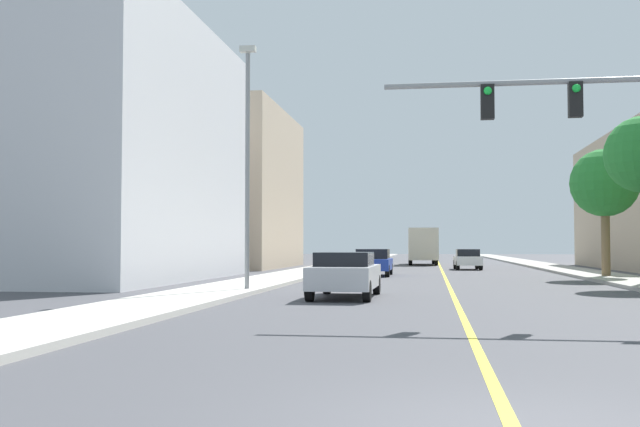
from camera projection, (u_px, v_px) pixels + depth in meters
name	position (u px, v px, depth m)	size (l,w,h in m)	color
ground	(442.00, 271.00, 47.97)	(192.00, 192.00, 0.00)	#47474C
sidewalk_left	(320.00, 269.00, 49.15)	(2.92, 168.00, 0.15)	beige
sidewalk_right	(571.00, 270.00, 46.80)	(2.92, 168.00, 0.15)	#9E9B93
lane_marking_center	(442.00, 271.00, 47.97)	(0.16, 144.00, 0.01)	yellow
building_left_near	(75.00, 153.00, 36.25)	(12.83, 18.48, 12.36)	silver
building_left_far	(188.00, 190.00, 56.75)	(15.14, 15.74, 11.71)	tan
street_lamp	(247.00, 154.00, 26.02)	(0.56, 0.28, 8.52)	gray
palm_far	(605.00, 184.00, 36.95)	(3.38, 3.38, 6.31)	brown
car_silver	(345.00, 274.00, 23.48)	(1.95, 4.61, 1.44)	#BCBCC1
car_blue	(373.00, 262.00, 40.55)	(1.97, 4.50, 1.45)	#1E389E
car_white	(468.00, 259.00, 50.90)	(1.84, 3.88, 1.40)	white
delivery_truck	(423.00, 245.00, 63.65)	(2.69, 7.97, 3.10)	silver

